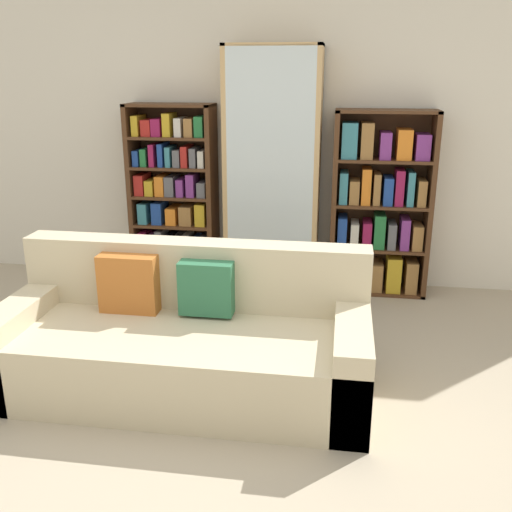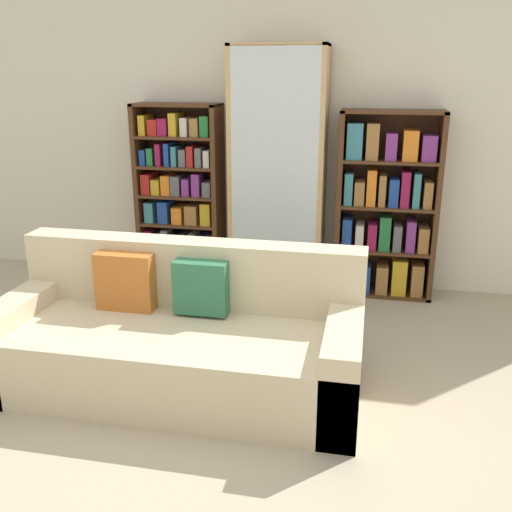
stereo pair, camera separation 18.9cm
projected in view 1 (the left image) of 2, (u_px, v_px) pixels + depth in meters
ground_plane at (182, 459)px, 2.80m from camera, size 16.00×16.00×0.00m
wall_back at (261, 128)px, 4.89m from camera, size 6.41×0.06×2.70m
couch at (184, 342)px, 3.38m from camera, size 2.15×0.89×0.83m
bookshelf_left at (174, 198)px, 4.98m from camera, size 0.74×0.32×1.56m
display_cabinet at (273, 173)px, 4.77m from camera, size 0.78×0.36×2.02m
bookshelf_right at (380, 208)px, 4.73m from camera, size 0.81×0.32×1.53m
wine_bottle at (317, 290)px, 4.55m from camera, size 0.07×0.07×0.37m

